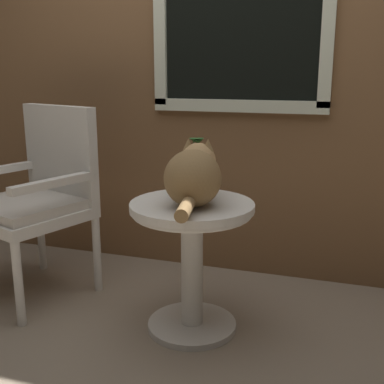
{
  "coord_description": "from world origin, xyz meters",
  "views": [
    {
      "loc": [
        0.82,
        -1.97,
        1.21
      ],
      "look_at": [
        0.16,
        0.06,
        0.68
      ],
      "focal_mm": 45.53,
      "sensor_mm": 36.0,
      "label": 1
    }
  ],
  "objects_px": {
    "wicker_chair": "(39,193)",
    "pewter_vase_with_ivy": "(193,176)",
    "cat": "(194,175)",
    "wicker_side_table": "(192,242)"
  },
  "relations": [
    {
      "from": "wicker_chair",
      "to": "cat",
      "type": "relative_size",
      "value": 1.73
    },
    {
      "from": "wicker_chair",
      "to": "pewter_vase_with_ivy",
      "type": "xyz_separation_m",
      "value": [
        0.89,
        -0.02,
        0.16
      ]
    },
    {
      "from": "wicker_side_table",
      "to": "wicker_chair",
      "type": "bearing_deg",
      "value": 170.25
    },
    {
      "from": "cat",
      "to": "pewter_vase_with_ivy",
      "type": "relative_size",
      "value": 2.18
    },
    {
      "from": "pewter_vase_with_ivy",
      "to": "wicker_side_table",
      "type": "bearing_deg",
      "value": -73.74
    },
    {
      "from": "wicker_chair",
      "to": "cat",
      "type": "bearing_deg",
      "value": -10.85
    },
    {
      "from": "cat",
      "to": "pewter_vase_with_ivy",
      "type": "distance_m",
      "value": 0.18
    },
    {
      "from": "cat",
      "to": "pewter_vase_with_ivy",
      "type": "xyz_separation_m",
      "value": [
        -0.06,
        0.16,
        -0.04
      ]
    },
    {
      "from": "wicker_chair",
      "to": "pewter_vase_with_ivy",
      "type": "distance_m",
      "value": 0.9
    },
    {
      "from": "pewter_vase_with_ivy",
      "to": "wicker_chair",
      "type": "bearing_deg",
      "value": 178.74
    }
  ]
}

